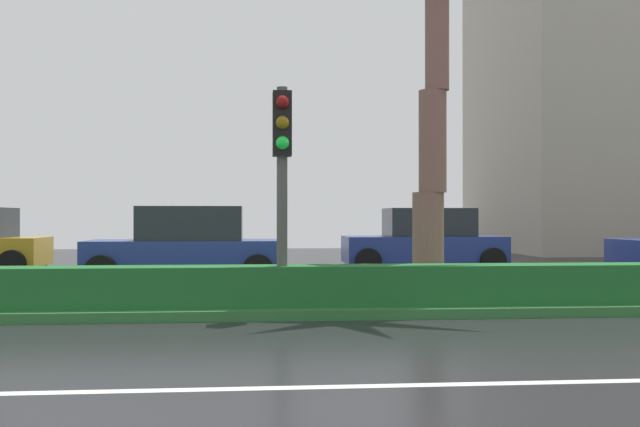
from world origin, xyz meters
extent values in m
cube|color=black|center=(0.00, 9.00, -0.05)|extent=(90.00, 42.00, 0.10)
cylinder|color=brown|center=(7.46, 8.05, 1.03)|extent=(0.54, 0.54, 1.76)
cylinder|color=brown|center=(7.53, 8.00, 2.78)|extent=(0.48, 0.48, 1.76)
cylinder|color=brown|center=(7.60, 7.96, 4.54)|extent=(0.41, 0.41, 1.76)
cylinder|color=#4C4C47|center=(4.88, 6.55, 1.78)|extent=(0.16, 0.16, 3.27)
cube|color=black|center=(4.88, 6.55, 2.87)|extent=(0.28, 0.32, 0.96)
sphere|color=maroon|center=(4.88, 6.38, 3.17)|extent=(0.20, 0.20, 0.20)
sphere|color=#7F600F|center=(4.88, 6.38, 2.87)|extent=(0.20, 0.20, 0.20)
sphere|color=#1EEA3F|center=(4.88, 6.38, 2.57)|extent=(0.20, 0.20, 0.20)
cylinder|color=black|center=(-1.43, 13.98, 0.34)|extent=(0.68, 0.22, 0.68)
cylinder|color=black|center=(-1.43, 15.78, 0.34)|extent=(0.68, 0.22, 0.68)
cube|color=navy|center=(2.89, 12.29, 0.60)|extent=(4.30, 1.76, 0.72)
cube|color=#1E2328|center=(3.04, 12.29, 1.34)|extent=(2.30, 1.58, 0.76)
cylinder|color=black|center=(1.24, 11.39, 0.34)|extent=(0.68, 0.22, 0.68)
cylinder|color=black|center=(1.24, 13.19, 0.34)|extent=(0.68, 0.22, 0.68)
cylinder|color=black|center=(4.54, 11.39, 0.34)|extent=(0.68, 0.22, 0.68)
cylinder|color=black|center=(4.54, 13.19, 0.34)|extent=(0.68, 0.22, 0.68)
cube|color=navy|center=(9.03, 15.15, 0.60)|extent=(4.30, 1.76, 0.72)
cube|color=#1E2328|center=(9.18, 15.15, 1.34)|extent=(2.30, 1.58, 0.76)
cylinder|color=black|center=(7.38, 14.25, 0.34)|extent=(0.68, 0.22, 0.68)
cylinder|color=black|center=(7.38, 16.05, 0.34)|extent=(0.68, 0.22, 0.68)
cylinder|color=black|center=(10.68, 14.25, 0.34)|extent=(0.68, 0.22, 0.68)
cylinder|color=black|center=(10.68, 16.05, 0.34)|extent=(0.68, 0.22, 0.68)
cylinder|color=black|center=(13.45, 12.76, 0.34)|extent=(0.68, 0.22, 0.68)
camera|label=1|loc=(4.50, -4.27, 1.48)|focal=40.75mm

